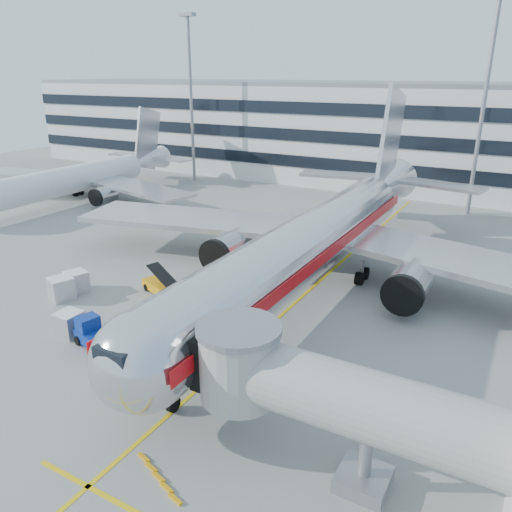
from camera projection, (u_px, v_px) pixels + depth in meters
The scene contains 15 objects.
ground at pixel (248, 344), 33.32m from camera, with size 180.00×180.00×0.00m, color gray.
lead_in_line at pixel (309, 291), 41.49m from camera, with size 0.25×70.00×0.01m, color #DCB90B.
stop_bar at pixel (88, 487), 21.89m from camera, with size 6.00×0.25×0.01m, color #DCB90B.
main_jet at pixel (319, 237), 41.42m from camera, with size 50.95×48.70×16.06m.
jet_bridge at pixel (411, 426), 19.83m from camera, with size 17.80×4.50×7.00m.
terminal at pixel (435, 135), 77.94m from camera, with size 150.00×24.25×15.60m.
light_mast_west at pixel (191, 87), 78.59m from camera, with size 2.40×1.20×25.45m.
light_mast_centre at pixel (486, 92), 58.77m from camera, with size 2.40×1.20×25.45m.
second_jet at pixel (78, 178), 69.67m from camera, with size 38.21×36.52×12.04m.
belt_loader at pixel (164, 287), 40.57m from camera, with size 4.77×3.02×2.24m.
baggage_tug at pixel (92, 333), 33.05m from camera, with size 2.83×2.14×1.92m.
cargo_container_left at pixel (77, 282), 41.10m from camera, with size 2.07×2.07×1.73m.
cargo_container_right at pixel (62, 288), 39.68m from camera, with size 2.20×2.20×1.82m.
cargo_container_front at pixel (69, 324), 34.26m from camera, with size 1.60×1.60×1.70m.
ramp_worker at pixel (160, 317), 35.14m from camera, with size 0.65×0.43×1.79m, color #8DFF1A.
Camera 1 is at (14.80, -25.18, 17.11)m, focal length 35.00 mm.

